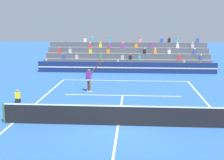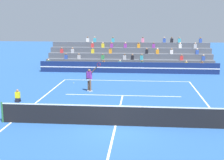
# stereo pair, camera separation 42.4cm
# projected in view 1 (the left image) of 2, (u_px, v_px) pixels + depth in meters

# --- Properties ---
(ground_plane) EXTENTS (120.00, 120.00, 0.00)m
(ground_plane) POSITION_uv_depth(u_px,v_px,m) (118.00, 126.00, 15.87)
(ground_plane) COLOR #285699
(court_lines) EXTENTS (11.10, 23.90, 0.01)m
(court_lines) POSITION_uv_depth(u_px,v_px,m) (118.00, 126.00, 15.87)
(court_lines) COLOR white
(court_lines) RESTS_ON ground
(tennis_net) EXTENTS (12.00, 0.10, 1.10)m
(tennis_net) POSITION_uv_depth(u_px,v_px,m) (118.00, 115.00, 15.77)
(tennis_net) COLOR #2D6B38
(tennis_net) RESTS_ON ground
(sponsor_banner_wall) EXTENTS (18.00, 0.26, 1.10)m
(sponsor_banner_wall) POSITION_uv_depth(u_px,v_px,m) (126.00, 68.00, 31.39)
(sponsor_banner_wall) COLOR navy
(sponsor_banner_wall) RESTS_ON ground
(bleacher_stand) EXTENTS (17.96, 4.75, 3.38)m
(bleacher_stand) POSITION_uv_depth(u_px,v_px,m) (127.00, 58.00, 35.03)
(bleacher_stand) COLOR #4C515B
(bleacher_stand) RESTS_ON ground
(ball_kid_courtside) EXTENTS (0.30, 0.36, 0.84)m
(ball_kid_courtside) POSITION_uv_depth(u_px,v_px,m) (18.00, 97.00, 20.25)
(ball_kid_courtside) COLOR black
(ball_kid_courtside) RESTS_ON ground
(tennis_player) EXTENTS (1.23, 0.69, 2.31)m
(tennis_player) POSITION_uv_depth(u_px,v_px,m) (89.00, 79.00, 23.15)
(tennis_player) COLOR brown
(tennis_player) RESTS_ON ground
(tennis_ball) EXTENTS (0.07, 0.07, 0.07)m
(tennis_ball) POSITION_uv_depth(u_px,v_px,m) (73.00, 83.00, 26.33)
(tennis_ball) COLOR #C6DB33
(tennis_ball) RESTS_ON ground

